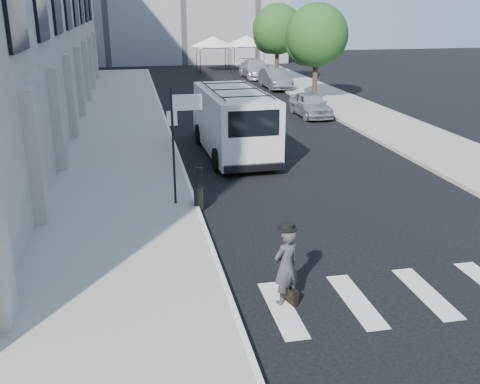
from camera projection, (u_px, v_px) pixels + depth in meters
name	position (u px, v px, depth m)	size (l,w,h in m)	color
ground	(288.00, 244.00, 13.80)	(120.00, 120.00, 0.00)	black
sidewalk_left	(122.00, 122.00, 27.77)	(4.50, 48.00, 0.15)	gray
sidewalk_right	(335.00, 101.00, 33.97)	(4.00, 56.00, 0.15)	gray
sign_pole	(180.00, 121.00, 15.44)	(1.03, 0.07, 3.50)	black
tree_near	(314.00, 38.00, 32.54)	(3.80, 3.83, 6.03)	black
tree_far	(276.00, 31.00, 40.87)	(3.80, 3.83, 6.03)	black
tent_left	(213.00, 42.00, 48.80)	(4.00, 4.00, 3.20)	black
tent_right	(246.00, 41.00, 49.87)	(4.00, 4.00, 3.20)	black
businessman	(286.00, 266.00, 10.81)	(0.61, 0.40, 1.66)	#343436
briefcase	(290.00, 295.00, 11.04)	(0.12, 0.44, 0.34)	black
suitcase	(199.00, 198.00, 16.11)	(0.36, 0.49, 1.25)	black
cargo_van	(233.00, 122.00, 21.80)	(2.66, 7.08, 2.61)	silver
parked_car_a	(310.00, 104.00, 29.47)	(1.56, 3.88, 1.32)	#95969C
parked_car_b	(275.00, 79.00, 39.25)	(1.57, 4.49, 1.48)	#53545A
parked_car_c	(256.00, 69.00, 45.19)	(2.10, 5.17, 1.50)	#A0A3A8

